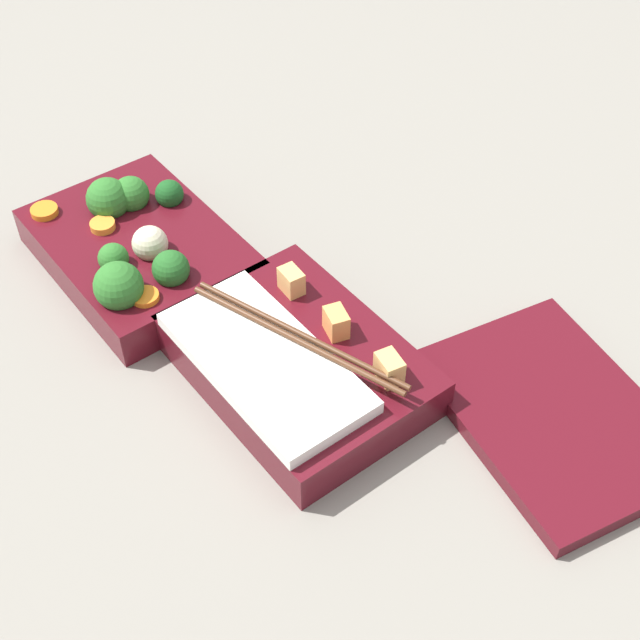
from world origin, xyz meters
The scene contains 4 objects.
ground_plane centered at (0.00, 0.00, 0.00)m, with size 3.00×3.00×0.00m, color gray.
bento_tray_vegetable centered at (-0.10, -0.02, 0.02)m, with size 0.21×0.15×0.07m.
bento_tray_rice centered at (0.10, 0.01, 0.02)m, with size 0.21×0.15×0.06m.
bento_lid centered at (0.26, 0.15, 0.01)m, with size 0.21×0.15×0.01m, color #510F19.
Camera 1 is at (0.50, -0.27, 0.57)m, focal length 50.00 mm.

